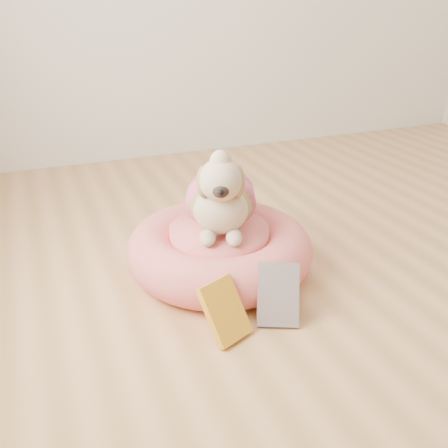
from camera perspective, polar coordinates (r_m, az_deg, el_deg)
name	(u,v)px	position (r m, az deg, el deg)	size (l,w,h in m)	color
pet_bed	(219,249)	(2.01, -0.53, -2.90)	(0.74, 0.74, 0.19)	#DA5C55
dog	(221,183)	(1.91, -0.40, 4.66)	(0.33, 0.48, 0.35)	brown
book_yellow	(225,311)	(1.64, 0.08, -9.90)	(0.14, 0.03, 0.21)	yellow
book_white	(278,294)	(1.72, 6.19, -8.00)	(0.14, 0.02, 0.22)	silver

